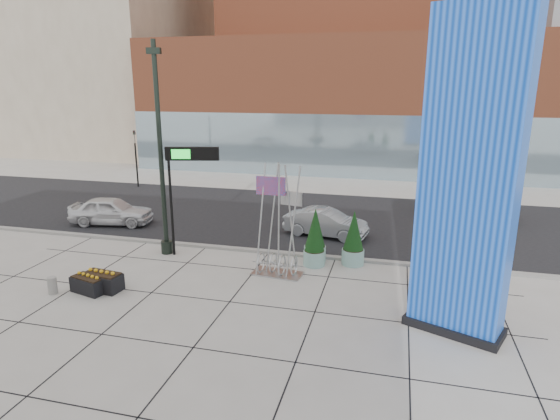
% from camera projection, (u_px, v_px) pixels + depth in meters
% --- Properties ---
extents(ground, '(160.00, 160.00, 0.00)m').
position_uv_depth(ground, '(214.00, 287.00, 17.38)').
color(ground, '#9E9991').
rests_on(ground, ground).
extents(street_asphalt, '(80.00, 12.00, 0.02)m').
position_uv_depth(street_asphalt, '(280.00, 216.00, 26.73)').
color(street_asphalt, black).
rests_on(street_asphalt, ground).
extents(curb_edge, '(80.00, 0.30, 0.12)m').
position_uv_depth(curb_edge, '(247.00, 250.00, 21.11)').
color(curb_edge, gray).
rests_on(curb_edge, ground).
extents(tower_podium, '(34.00, 10.00, 11.00)m').
position_uv_depth(tower_podium, '(339.00, 105.00, 40.96)').
color(tower_podium, '#AC5232').
rests_on(tower_podium, ground).
extents(tower_glass_front, '(34.00, 0.60, 5.00)m').
position_uv_depth(tower_glass_front, '(330.00, 146.00, 37.26)').
color(tower_glass_front, '#8CA5B2').
rests_on(tower_glass_front, ground).
extents(blue_pylon, '(3.09, 2.26, 9.40)m').
position_uv_depth(blue_pylon, '(468.00, 185.00, 13.19)').
color(blue_pylon, '#0B3EB1').
rests_on(blue_pylon, ground).
extents(lamp_post, '(0.60, 0.50, 9.04)m').
position_uv_depth(lamp_post, '(162.00, 171.00, 19.93)').
color(lamp_post, black).
rests_on(lamp_post, ground).
extents(public_art_sculpture, '(2.06, 1.19, 4.46)m').
position_uv_depth(public_art_sculpture, '(278.00, 246.00, 18.27)').
color(public_art_sculpture, '#B0B2B5').
rests_on(public_art_sculpture, ground).
extents(concrete_bollard, '(0.32, 0.32, 0.63)m').
position_uv_depth(concrete_bollard, '(52.00, 286.00, 16.77)').
color(concrete_bollard, gray).
rests_on(concrete_bollard, ground).
extents(overhead_street_sign, '(2.23, 0.73, 4.77)m').
position_uv_depth(overhead_street_sign, '(186.00, 164.00, 19.45)').
color(overhead_street_sign, black).
rests_on(overhead_street_sign, ground).
extents(round_planter_east, '(0.93, 0.93, 2.33)m').
position_uv_depth(round_planter_east, '(354.00, 239.00, 19.33)').
color(round_planter_east, '#89B8AE').
rests_on(round_planter_east, ground).
extents(round_planter_mid, '(0.90, 0.90, 2.25)m').
position_uv_depth(round_planter_mid, '(315.00, 241.00, 19.24)').
color(round_planter_mid, '#89B8AE').
rests_on(round_planter_mid, ground).
extents(round_planter_west, '(0.93, 0.93, 2.33)m').
position_uv_depth(round_planter_west, '(315.00, 236.00, 19.71)').
color(round_planter_west, '#89B8AE').
rests_on(round_planter_west, ground).
extents(box_planter_north, '(1.42, 0.96, 0.71)m').
position_uv_depth(box_planter_north, '(89.00, 284.00, 16.90)').
color(box_planter_north, black).
rests_on(box_planter_north, ground).
extents(box_planter_south, '(1.51, 0.89, 0.79)m').
position_uv_depth(box_planter_south, '(102.00, 280.00, 17.08)').
color(box_planter_south, black).
rests_on(box_planter_south, ground).
extents(car_white_west, '(4.55, 2.42, 1.47)m').
position_uv_depth(car_white_west, '(111.00, 211.00, 24.96)').
color(car_white_west, silver).
rests_on(car_white_west, ground).
extents(car_silver_mid, '(4.28, 2.14, 1.35)m').
position_uv_depth(car_silver_mid, '(326.00, 223.00, 23.05)').
color(car_silver_mid, '#96999D').
rests_on(car_silver_mid, ground).
extents(car_dark_east, '(4.86, 2.88, 1.32)m').
position_uv_depth(car_dark_east, '(463.00, 208.00, 25.96)').
color(car_dark_east, black).
rests_on(car_dark_east, ground).
extents(traffic_signal, '(0.15, 0.18, 4.10)m').
position_uv_depth(traffic_signal, '(136.00, 156.00, 33.67)').
color(traffic_signal, black).
rests_on(traffic_signal, ground).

